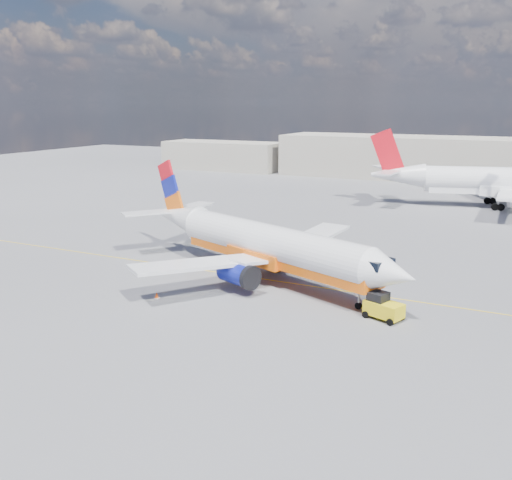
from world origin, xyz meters
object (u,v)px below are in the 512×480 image
at_px(gse_tug, 383,307).
at_px(traffic_cone, 157,295).
at_px(main_jet, 264,244).
at_px(second_jet, 504,182).

xyz_separation_m(gse_tug, traffic_cone, (-16.30, -3.29, -0.63)).
relative_size(main_jet, second_jet, 0.82).
height_order(main_jet, traffic_cone, main_jet).
bearing_deg(main_jet, gse_tug, -1.45).
bearing_deg(second_jet, traffic_cone, -126.99).
relative_size(second_jet, traffic_cone, 75.13).
relative_size(main_jet, gse_tug, 10.32).
distance_m(main_jet, gse_tug, 12.29).
distance_m(main_jet, second_jet, 47.45).
xyz_separation_m(second_jet, traffic_cone, (-20.90, -52.71, -3.38)).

